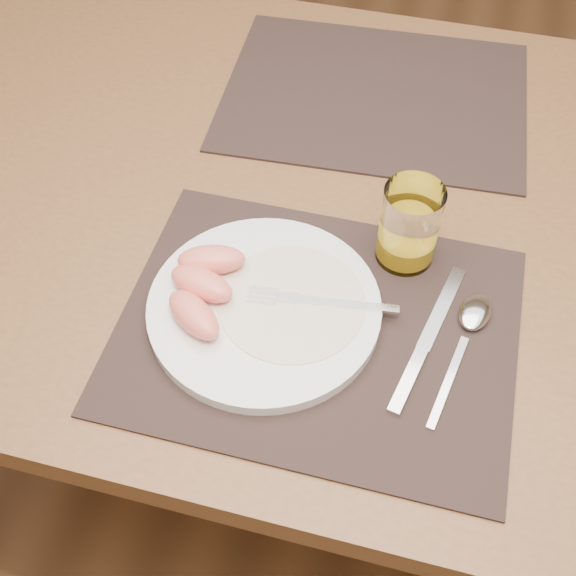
{
  "coord_description": "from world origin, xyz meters",
  "views": [
    {
      "loc": [
        0.1,
        -0.68,
        1.43
      ],
      "look_at": [
        -0.03,
        -0.18,
        0.77
      ],
      "focal_mm": 45.0,
      "sensor_mm": 36.0,
      "label": 1
    }
  ],
  "objects_px": {
    "placemat_near": "(317,329)",
    "knife": "(423,349)",
    "placemat_far": "(375,95)",
    "plate": "(264,308)",
    "juice_glass": "(409,228)",
    "table": "(338,237)",
    "spoon": "(471,322)",
    "fork": "(309,300)"
  },
  "relations": [
    {
      "from": "fork",
      "to": "spoon",
      "type": "distance_m",
      "value": 0.19
    },
    {
      "from": "spoon",
      "to": "plate",
      "type": "bearing_deg",
      "value": -169.71
    },
    {
      "from": "table",
      "to": "plate",
      "type": "bearing_deg",
      "value": -102.23
    },
    {
      "from": "spoon",
      "to": "juice_glass",
      "type": "bearing_deg",
      "value": 136.74
    },
    {
      "from": "table",
      "to": "placemat_near",
      "type": "xyz_separation_m",
      "value": [
        0.02,
        -0.22,
        0.09
      ]
    },
    {
      "from": "plate",
      "to": "spoon",
      "type": "xyz_separation_m",
      "value": [
        0.23,
        0.04,
        -0.0
      ]
    },
    {
      "from": "placemat_far",
      "to": "knife",
      "type": "xyz_separation_m",
      "value": [
        0.13,
        -0.44,
        0.0
      ]
    },
    {
      "from": "placemat_far",
      "to": "placemat_near",
      "type": "bearing_deg",
      "value": -88.25
    },
    {
      "from": "knife",
      "to": "spoon",
      "type": "distance_m",
      "value": 0.07
    },
    {
      "from": "plate",
      "to": "knife",
      "type": "relative_size",
      "value": 1.24
    },
    {
      "from": "spoon",
      "to": "placemat_near",
      "type": "bearing_deg",
      "value": -164.06
    },
    {
      "from": "placemat_near",
      "to": "juice_glass",
      "type": "height_order",
      "value": "juice_glass"
    },
    {
      "from": "placemat_near",
      "to": "knife",
      "type": "relative_size",
      "value": 2.06
    },
    {
      "from": "spoon",
      "to": "fork",
      "type": "bearing_deg",
      "value": -171.96
    },
    {
      "from": "placemat_far",
      "to": "spoon",
      "type": "relative_size",
      "value": 2.35
    },
    {
      "from": "knife",
      "to": "juice_glass",
      "type": "bearing_deg",
      "value": 107.49
    },
    {
      "from": "fork",
      "to": "knife",
      "type": "relative_size",
      "value": 0.8
    },
    {
      "from": "placemat_near",
      "to": "spoon",
      "type": "height_order",
      "value": "spoon"
    },
    {
      "from": "placemat_near",
      "to": "knife",
      "type": "xyz_separation_m",
      "value": [
        0.12,
        -0.0,
        0.0
      ]
    },
    {
      "from": "table",
      "to": "spoon",
      "type": "height_order",
      "value": "spoon"
    },
    {
      "from": "placemat_far",
      "to": "table",
      "type": "bearing_deg",
      "value": -91.2
    },
    {
      "from": "placemat_far",
      "to": "spoon",
      "type": "height_order",
      "value": "spoon"
    },
    {
      "from": "placemat_near",
      "to": "juice_glass",
      "type": "relative_size",
      "value": 4.16
    },
    {
      "from": "placemat_near",
      "to": "fork",
      "type": "height_order",
      "value": "fork"
    },
    {
      "from": "placemat_far",
      "to": "fork",
      "type": "bearing_deg",
      "value": -90.26
    },
    {
      "from": "placemat_far",
      "to": "plate",
      "type": "distance_m",
      "value": 0.44
    },
    {
      "from": "table",
      "to": "plate",
      "type": "distance_m",
      "value": 0.24
    },
    {
      "from": "fork",
      "to": "juice_glass",
      "type": "distance_m",
      "value": 0.15
    },
    {
      "from": "knife",
      "to": "table",
      "type": "bearing_deg",
      "value": 122.25
    },
    {
      "from": "table",
      "to": "spoon",
      "type": "distance_m",
      "value": 0.27
    },
    {
      "from": "knife",
      "to": "juice_glass",
      "type": "xyz_separation_m",
      "value": [
        -0.04,
        0.13,
        0.05
      ]
    },
    {
      "from": "table",
      "to": "fork",
      "type": "bearing_deg",
      "value": -89.22
    },
    {
      "from": "knife",
      "to": "placemat_far",
      "type": "bearing_deg",
      "value": 106.97
    },
    {
      "from": "table",
      "to": "fork",
      "type": "height_order",
      "value": "fork"
    },
    {
      "from": "placemat_far",
      "to": "knife",
      "type": "distance_m",
      "value": 0.46
    },
    {
      "from": "plate",
      "to": "placemat_far",
      "type": "bearing_deg",
      "value": 83.3
    },
    {
      "from": "placemat_far",
      "to": "plate",
      "type": "xyz_separation_m",
      "value": [
        -0.05,
        -0.43,
        0.01
      ]
    },
    {
      "from": "fork",
      "to": "knife",
      "type": "bearing_deg",
      "value": -9.37
    },
    {
      "from": "placemat_far",
      "to": "fork",
      "type": "xyz_separation_m",
      "value": [
        -0.0,
        -0.42,
        0.02
      ]
    },
    {
      "from": "table",
      "to": "fork",
      "type": "xyz_separation_m",
      "value": [
        0.0,
        -0.2,
        0.11
      ]
    },
    {
      "from": "table",
      "to": "juice_glass",
      "type": "xyz_separation_m",
      "value": [
        0.1,
        -0.09,
        0.14
      ]
    },
    {
      "from": "table",
      "to": "plate",
      "type": "relative_size",
      "value": 5.19
    }
  ]
}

